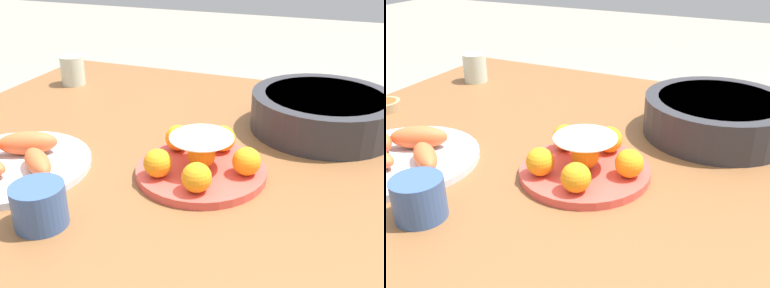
# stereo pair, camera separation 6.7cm
# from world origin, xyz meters

# --- Properties ---
(dining_table) EXTENTS (1.26, 1.09, 0.74)m
(dining_table) POSITION_xyz_m (0.00, 0.00, 0.65)
(dining_table) COLOR brown
(dining_table) RESTS_ON ground_plane
(cake_plate) EXTENTS (0.25, 0.25, 0.09)m
(cake_plate) POSITION_xyz_m (0.07, -0.08, 0.77)
(cake_plate) COLOR #E04C42
(cake_plate) RESTS_ON dining_table
(serving_bowl) EXTENTS (0.33, 0.33, 0.09)m
(serving_bowl) POSITION_xyz_m (0.26, 0.22, 0.79)
(serving_bowl) COLOR #2D2D33
(serving_bowl) RESTS_ON dining_table
(seafood_platter) EXTENTS (0.30, 0.30, 0.06)m
(seafood_platter) POSITION_xyz_m (-0.28, -0.20, 0.76)
(seafood_platter) COLOR silver
(seafood_platter) RESTS_ON dining_table
(cup_near) EXTENTS (0.08, 0.08, 0.07)m
(cup_near) POSITION_xyz_m (-0.11, -0.32, 0.78)
(cup_near) COLOR #38568E
(cup_near) RESTS_ON dining_table
(cup_far) EXTENTS (0.07, 0.07, 0.09)m
(cup_far) POSITION_xyz_m (-0.48, 0.30, 0.79)
(cup_far) COLOR beige
(cup_far) RESTS_ON dining_table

